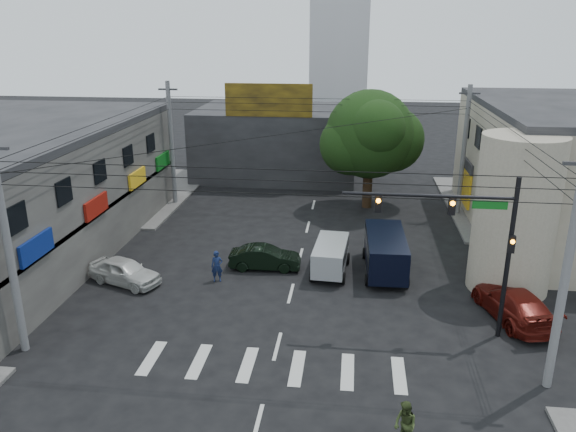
% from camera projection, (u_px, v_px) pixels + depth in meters
% --- Properties ---
extents(ground, '(160.00, 160.00, 0.00)m').
position_uv_depth(ground, '(286.00, 312.00, 26.65)').
color(ground, black).
rests_on(ground, ground).
extents(sidewalk_far_left, '(16.00, 16.00, 0.15)m').
position_uv_depth(sidewalk_far_left, '(94.00, 192.00, 45.58)').
color(sidewalk_far_left, '#514F4C').
rests_on(sidewalk_far_left, ground).
extents(sidewalk_far_right, '(16.00, 16.00, 0.15)m').
position_uv_depth(sidewalk_far_right, '(557.00, 209.00, 41.51)').
color(sidewalk_far_right, '#514F4C').
rests_on(sidewalk_far_right, ground).
extents(corner_column, '(4.00, 4.00, 8.00)m').
position_uv_depth(corner_column, '(515.00, 215.00, 27.88)').
color(corner_column, gray).
rests_on(corner_column, ground).
extents(building_far, '(14.00, 10.00, 6.00)m').
position_uv_depth(building_far, '(277.00, 142.00, 50.58)').
color(building_far, '#232326').
rests_on(building_far, ground).
extents(billboard, '(7.00, 0.30, 2.60)m').
position_uv_depth(billboard, '(269.00, 100.00, 44.59)').
color(billboard, olive).
rests_on(billboard, building_far).
extents(street_tree, '(6.40, 6.40, 8.70)m').
position_uv_depth(street_tree, '(370.00, 135.00, 40.41)').
color(street_tree, black).
rests_on(street_tree, ground).
extents(traffic_gantry, '(7.10, 0.35, 7.20)m').
position_uv_depth(traffic_gantry, '(470.00, 231.00, 23.26)').
color(traffic_gantry, black).
rests_on(traffic_gantry, ground).
extents(utility_pole_near_left, '(0.32, 0.32, 9.20)m').
position_uv_depth(utility_pole_near_left, '(8.00, 248.00, 22.12)').
color(utility_pole_near_left, '#59595B').
rests_on(utility_pole_near_left, ground).
extents(utility_pole_near_right, '(0.32, 0.32, 9.20)m').
position_uv_depth(utility_pole_near_right, '(566.00, 275.00, 19.75)').
color(utility_pole_near_right, '#59595B').
rests_on(utility_pole_near_right, ground).
extents(utility_pole_far_left, '(0.32, 0.32, 9.20)m').
position_uv_depth(utility_pole_far_left, '(172.00, 144.00, 41.39)').
color(utility_pole_far_left, '#59595B').
rests_on(utility_pole_far_left, ground).
extents(utility_pole_far_right, '(0.32, 0.32, 9.20)m').
position_uv_depth(utility_pole_far_right, '(464.00, 152.00, 39.02)').
color(utility_pole_far_right, '#59595B').
rests_on(utility_pole_far_right, ground).
extents(dark_sedan, '(1.69, 4.06, 1.30)m').
position_uv_depth(dark_sedan, '(265.00, 258.00, 31.27)').
color(dark_sedan, black).
rests_on(dark_sedan, ground).
extents(white_compact, '(4.31, 5.11, 1.37)m').
position_uv_depth(white_compact, '(125.00, 271.00, 29.44)').
color(white_compact, beige).
rests_on(white_compact, ground).
extents(maroon_sedan, '(4.71, 6.23, 1.50)m').
position_uv_depth(maroon_sedan, '(514.00, 304.00, 25.85)').
color(maroon_sedan, '#4F100B').
rests_on(maroon_sedan, ground).
extents(silver_minivan, '(4.17, 2.18, 1.70)m').
position_uv_depth(silver_minivan, '(331.00, 258.00, 30.73)').
color(silver_minivan, '#AEB2B6').
rests_on(silver_minivan, ground).
extents(navy_van, '(5.48, 2.34, 2.15)m').
position_uv_depth(navy_van, '(385.00, 254.00, 30.70)').
color(navy_van, black).
rests_on(navy_van, ground).
extents(traffic_officer, '(0.80, 0.68, 1.70)m').
position_uv_depth(traffic_officer, '(217.00, 266.00, 29.65)').
color(traffic_officer, '#131E42').
rests_on(traffic_officer, ground).
extents(pedestrian_olive, '(1.39, 1.38, 1.67)m').
position_uv_depth(pedestrian_olive, '(405.00, 425.00, 17.88)').
color(pedestrian_olive, '#2F3D1C').
rests_on(pedestrian_olive, ground).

